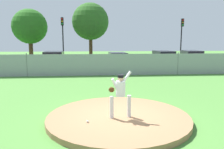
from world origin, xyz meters
name	(u,v)px	position (x,y,z in m)	size (l,w,h in m)	color
ground_plane	(108,86)	(0.00, 6.00, 0.00)	(80.00, 80.00, 0.00)	#4C8438
asphalt_strip	(102,68)	(0.00, 14.50, 0.00)	(44.00, 7.00, 0.01)	#2B2B2D
pitchers_mound	(118,118)	(0.00, 0.00, 0.09)	(4.99, 4.99, 0.18)	#99704C
pitcher_youth	(120,91)	(0.03, -0.23, 1.09)	(0.77, 0.32, 1.60)	silver
baseball	(88,121)	(-1.06, -0.63, 0.22)	(0.07, 0.07, 0.07)	white
chainlink_fence	(104,65)	(0.00, 10.00, 0.85)	(29.78, 0.07, 1.79)	gray
parked_car_teal	(118,61)	(1.53, 14.44, 0.75)	(1.94, 4.62, 1.54)	#146066
parked_car_burgundy	(191,59)	(9.12, 14.62, 0.81)	(2.05, 4.70, 1.70)	maroon
parked_car_charcoal	(163,59)	(6.33, 15.00, 0.79)	(2.12, 4.58, 1.66)	#232328
parked_car_red	(54,61)	(-4.62, 14.14, 0.80)	(2.09, 4.44, 1.69)	#A81919
traffic_cone_orange	(143,67)	(3.81, 13.26, 0.26)	(0.40, 0.40, 0.55)	orange
traffic_light_near	(63,33)	(-4.32, 18.81, 3.58)	(0.28, 0.46, 5.27)	black
traffic_light_far	(182,33)	(9.58, 18.61, 3.54)	(0.28, 0.46, 5.21)	black
tree_broad_right	(30,27)	(-8.81, 22.01, 4.40)	(4.35, 4.35, 6.60)	#4C331E
tree_tall_centre	(90,22)	(-1.18, 21.07, 4.98)	(4.54, 4.54, 7.28)	#4C331E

